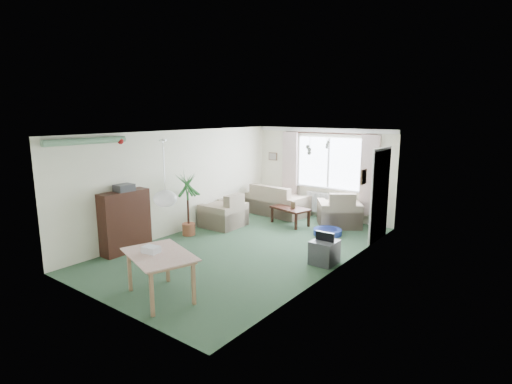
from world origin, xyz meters
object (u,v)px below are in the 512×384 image
Objects in this scene: dining_table at (160,276)px; bookshelf at (125,222)px; houseplant at (188,204)px; tv_cube at (324,252)px; sofa at (278,199)px; pet_bed at (327,232)px; armchair_left at (223,210)px; armchair_corner at (339,208)px; coffee_table at (290,216)px.

bookshelf is at bearing 156.93° from dining_table.
houseplant is 3.05× the size of tv_cube.
bookshelf is 1.15× the size of dining_table.
sofa reaches higher than pet_bed.
armchair_left is 0.86× the size of dining_table.
tv_cube is at bearing 74.86° from armchair_corner.
coffee_table is 2.00× the size of tv_cube.
tv_cube is (0.92, -2.54, -0.23)m from armchair_corner.
bookshelf reaches higher than tv_cube.
sofa is 2.56× the size of pet_bed.
sofa is 1.13× the size of houseplant.
armchair_corner is at bearing 32.37° from coffee_table.
armchair_corner is 5.34m from dining_table.
sofa is 4.48m from bookshelf.
dining_table is (-0.41, -5.33, -0.10)m from armchair_corner.
armchair_corner is 1.53× the size of pet_bed.
houseplant is 3.23m from dining_table.
armchair_left reaches higher than pet_bed.
armchair_left is 1.94× the size of tv_cube.
houseplant reaches higher than bookshelf.
pet_bed is at bearing 109.33° from armchair_left.
pet_bed is (0.13, -0.87, -0.38)m from armchair_corner.
houseplant is (-0.15, -1.04, 0.32)m from armchair_left.
armchair_corner is 1.06× the size of armchair_left.
sofa is 1.88m from armchair_corner.
armchair_left is at bearing 82.69° from bookshelf.
houseplant is at bearing -9.80° from armchair_left.
coffee_table is 0.66× the size of houseplant.
dining_table reaches higher than coffee_table.
coffee_table is 2.72m from tv_cube.
armchair_corner reaches higher than coffee_table.
armchair_corner is (1.88, -0.02, 0.03)m from sofa.
tv_cube is (3.20, -0.75, -0.20)m from armchair_left.
houseplant is 3.30m from pet_bed.
dining_table is at bearing 109.88° from sofa.
tv_cube is 1.86m from pet_bed.
houseplant is (-0.55, -2.86, 0.32)m from sofa.
sofa is 1.68× the size of armchair_corner.
dining_table is (2.20, -0.94, -0.29)m from bookshelf.
armchair_corner is 0.96m from pet_bed.
sofa is at bearing 105.31° from dining_table.
pet_bed is at bearing 160.67° from sofa.
bookshelf is at bearing 24.12° from armchair_corner.
coffee_table is at bearing -2.68° from armchair_corner.
armchair_corner is 5.11m from bookshelf.
pet_bed is at bearing 63.75° from armchair_corner.
bookshelf reaches higher than armchair_left.
bookshelf is at bearing -96.97° from houseplant.
armchair_corner is at bearing -176.18° from sofa.
bookshelf is 1.57m from houseplant.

